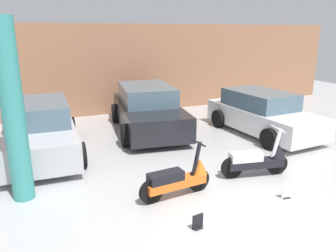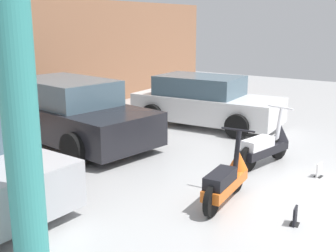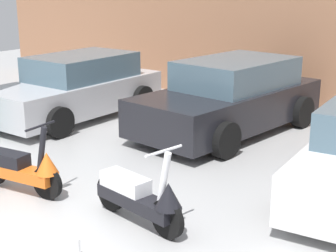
# 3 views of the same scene
# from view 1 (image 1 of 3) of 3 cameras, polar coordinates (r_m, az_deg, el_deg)

# --- Properties ---
(ground_plane) EXTENTS (28.00, 28.00, 0.00)m
(ground_plane) POSITION_cam_1_polar(r_m,az_deg,el_deg) (6.35, 14.57, -14.39)
(ground_plane) COLOR #B2B2B2
(wall_back) EXTENTS (19.60, 0.12, 3.45)m
(wall_back) POSITION_cam_1_polar(r_m,az_deg,el_deg) (13.15, -7.22, 9.77)
(wall_back) COLOR #9E6B4C
(wall_back) RESTS_ON ground_plane
(scooter_front_left) EXTENTS (1.56, 0.56, 1.09)m
(scooter_front_left) POSITION_cam_1_polar(r_m,az_deg,el_deg) (6.54, 1.91, -9.07)
(scooter_front_left) COLOR black
(scooter_front_left) RESTS_ON ground_plane
(scooter_front_right) EXTENTS (1.58, 0.64, 1.11)m
(scooter_front_right) POSITION_cam_1_polar(r_m,az_deg,el_deg) (7.67, 15.41, -5.66)
(scooter_front_right) COLOR black
(scooter_front_right) RESTS_ON ground_plane
(car_rear_left) EXTENTS (2.07, 4.15, 1.39)m
(car_rear_left) POSITION_cam_1_polar(r_m,az_deg,el_deg) (9.28, -21.45, -0.61)
(car_rear_left) COLOR #B7B7BC
(car_rear_left) RESTS_ON ground_plane
(car_rear_center) EXTENTS (2.51, 4.52, 1.47)m
(car_rear_center) POSITION_cam_1_polar(r_m,az_deg,el_deg) (10.76, -3.54, 2.91)
(car_rear_center) COLOR black
(car_rear_center) RESTS_ON ground_plane
(car_rear_right) EXTENTS (2.12, 4.04, 1.34)m
(car_rear_right) POSITION_cam_1_polar(r_m,az_deg,el_deg) (10.87, 16.08, 2.10)
(car_rear_right) COLOR white
(car_rear_right) RESTS_ON ground_plane
(placard_near_left_scooter) EXTENTS (0.20, 0.14, 0.26)m
(placard_near_left_scooter) POSITION_cam_1_polar(r_m,az_deg,el_deg) (5.70, 5.20, -16.37)
(placard_near_left_scooter) COLOR black
(placard_near_left_scooter) RESTS_ON ground_plane
(placard_near_right_scooter) EXTENTS (0.20, 0.14, 0.26)m
(placard_near_right_scooter) POSITION_cam_1_polar(r_m,az_deg,el_deg) (6.99, 19.88, -10.83)
(placard_near_right_scooter) COLOR black
(placard_near_right_scooter) RESTS_ON ground_plane
(support_column_side) EXTENTS (0.40, 0.40, 3.45)m
(support_column_side) POSITION_cam_1_polar(r_m,az_deg,el_deg) (6.65, -25.33, 2.00)
(support_column_side) COLOR teal
(support_column_side) RESTS_ON ground_plane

